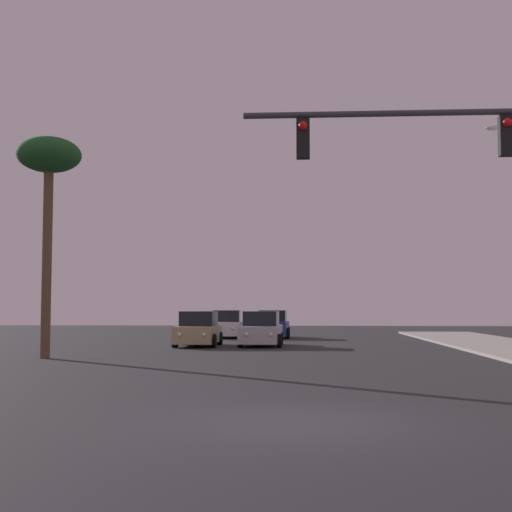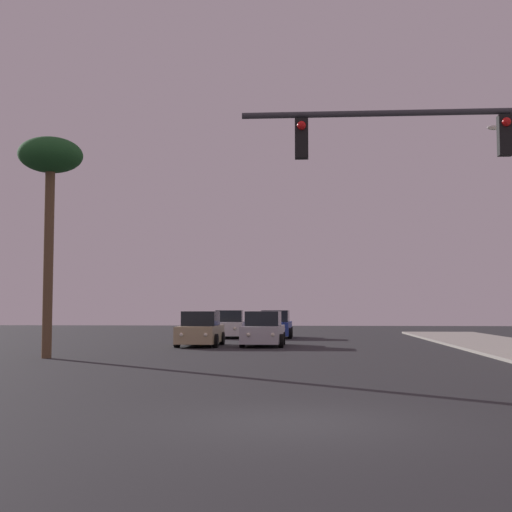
{
  "view_description": "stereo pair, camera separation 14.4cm",
  "coord_description": "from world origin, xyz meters",
  "px_view_note": "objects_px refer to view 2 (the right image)",
  "views": [
    {
      "loc": [
        -0.02,
        -11.87,
        1.9
      ],
      "look_at": [
        -1.29,
        8.58,
        3.36
      ],
      "focal_mm": 50.0,
      "sensor_mm": 36.0,
      "label": 1
    },
    {
      "loc": [
        0.13,
        -11.86,
        1.9
      ],
      "look_at": [
        -1.29,
        8.58,
        3.36
      ],
      "focal_mm": 50.0,
      "sensor_mm": 36.0,
      "label": 2
    }
  ],
  "objects_px": {
    "car_white": "(229,325)",
    "car_tan": "(200,330)",
    "car_silver": "(263,330)",
    "palm_tree_near": "(50,167)",
    "car_blue": "(276,325)"
  },
  "relations": [
    {
      "from": "car_blue",
      "to": "car_white",
      "type": "height_order",
      "value": "same"
    },
    {
      "from": "car_blue",
      "to": "car_silver",
      "type": "height_order",
      "value": "same"
    },
    {
      "from": "car_silver",
      "to": "palm_tree_near",
      "type": "relative_size",
      "value": 0.53
    },
    {
      "from": "car_tan",
      "to": "car_silver",
      "type": "bearing_deg",
      "value": -174.89
    },
    {
      "from": "car_blue",
      "to": "car_white",
      "type": "distance_m",
      "value": 2.85
    },
    {
      "from": "car_white",
      "to": "palm_tree_near",
      "type": "xyz_separation_m",
      "value": [
        -4.87,
        -17.93,
        6.4
      ]
    },
    {
      "from": "car_silver",
      "to": "car_white",
      "type": "xyz_separation_m",
      "value": [
        -2.64,
        9.23,
        0.0
      ]
    },
    {
      "from": "car_silver",
      "to": "car_blue",
      "type": "bearing_deg",
      "value": -89.05
    },
    {
      "from": "car_blue",
      "to": "car_white",
      "type": "bearing_deg",
      "value": 0.49
    },
    {
      "from": "car_white",
      "to": "car_silver",
      "type": "bearing_deg",
      "value": 103.81
    },
    {
      "from": "car_white",
      "to": "palm_tree_near",
      "type": "distance_m",
      "value": 19.65
    },
    {
      "from": "car_tan",
      "to": "palm_tree_near",
      "type": "distance_m",
      "value": 11.52
    },
    {
      "from": "car_white",
      "to": "car_tan",
      "type": "height_order",
      "value": "same"
    },
    {
      "from": "car_blue",
      "to": "palm_tree_near",
      "type": "height_order",
      "value": "palm_tree_near"
    },
    {
      "from": "car_tan",
      "to": "palm_tree_near",
      "type": "relative_size",
      "value": 0.52
    }
  ]
}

